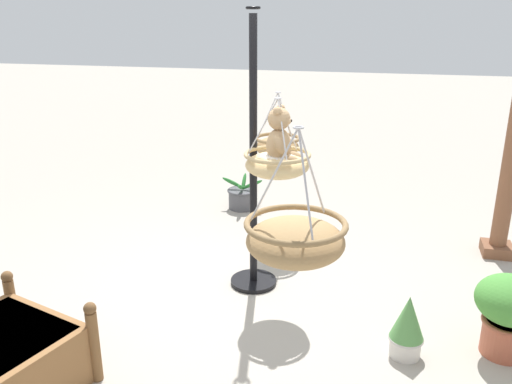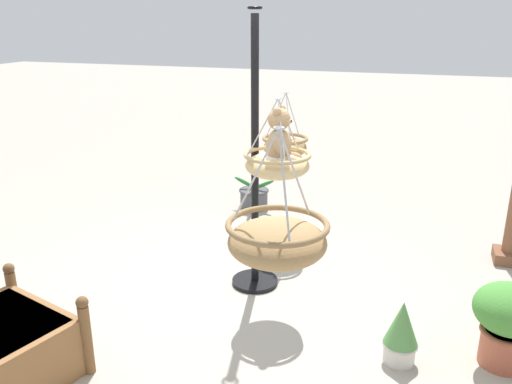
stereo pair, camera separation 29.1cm
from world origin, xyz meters
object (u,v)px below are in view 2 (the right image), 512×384
potted_plant_fern_front (254,196)px  hanging_basket_left_high (285,146)px  teddy_bear (280,139)px  hanging_basket_right_low (277,239)px  hanging_basket_with_teddy (277,164)px  potted_plant_tall_leafy (508,319)px  display_pole_central (255,206)px  potted_plant_bushy_green (401,332)px

potted_plant_fern_front → hanging_basket_left_high: bearing=35.5°
teddy_bear → hanging_basket_right_low: (1.48, 0.40, -0.23)m
hanging_basket_with_teddy → potted_plant_tall_leafy: (0.44, 1.87, -0.88)m
potted_plant_tall_leafy → display_pole_central: bearing=-105.5°
hanging_basket_right_low → potted_plant_fern_front: (-3.59, -1.34, -1.08)m
hanging_basket_with_teddy → potted_plant_fern_front: (-2.12, -0.92, -1.10)m
teddy_bear → potted_plant_bushy_green: size_ratio=0.97×
display_pole_central → teddy_bear: display_pole_central is taller
hanging_basket_right_low → potted_plant_bushy_green: (-0.82, 0.72, -0.99)m
potted_plant_fern_front → potted_plant_tall_leafy: size_ratio=0.89×
hanging_basket_with_teddy → potted_plant_fern_front: size_ratio=1.19×
potted_plant_tall_leafy → hanging_basket_right_low: bearing=-54.4°
potted_plant_bushy_green → hanging_basket_left_high: bearing=-142.7°
display_pole_central → potted_plant_fern_front: display_pole_central is taller
display_pole_central → potted_plant_fern_front: (-1.97, -0.67, -0.63)m
teddy_bear → potted_plant_tall_leafy: (0.44, 1.85, -1.10)m
display_pole_central → teddy_bear: bearing=61.2°
teddy_bear → hanging_basket_right_low: hanging_basket_right_low is taller
hanging_basket_left_high → potted_plant_tall_leafy: 2.77m
potted_plant_tall_leafy → potted_plant_bushy_green: bearing=-73.5°
display_pole_central → potted_plant_fern_front: bearing=-161.3°
hanging_basket_right_low → potted_plant_fern_front: hanging_basket_right_low is taller
hanging_basket_left_high → potted_plant_bushy_green: (1.84, 1.40, -0.87)m
display_pole_central → potted_plant_bushy_green: 1.70m
teddy_bear → potted_plant_bushy_green: 1.79m
potted_plant_fern_front → potted_plant_bushy_green: 3.46m
potted_plant_fern_front → potted_plant_tall_leafy: potted_plant_tall_leafy is taller
display_pole_central → potted_plant_bushy_green: display_pole_central is taller
hanging_basket_with_teddy → hanging_basket_right_low: (1.48, 0.42, -0.02)m
display_pole_central → potted_plant_fern_front: size_ratio=4.42×
teddy_bear → hanging_basket_left_high: size_ratio=0.69×
hanging_basket_left_high → hanging_basket_right_low: (2.66, 0.68, 0.12)m
hanging_basket_right_low → potted_plant_tall_leafy: size_ratio=1.23×
hanging_basket_right_low → potted_plant_tall_leafy: hanging_basket_right_low is taller
hanging_basket_left_high → hanging_basket_right_low: hanging_basket_right_low is taller
teddy_bear → potted_plant_tall_leafy: size_ratio=0.76×
display_pole_central → teddy_bear: size_ratio=5.17×
display_pole_central → teddy_bear: 0.75m
hanging_basket_left_high → display_pole_central: bearing=0.1°
teddy_bear → potted_plant_fern_front: size_ratio=0.85×
potted_plant_fern_front → potted_plant_bushy_green: (2.77, 2.06, 0.09)m
display_pole_central → teddy_bear: (0.15, 0.27, 0.68)m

